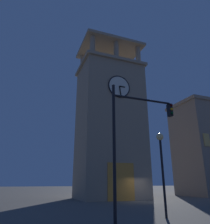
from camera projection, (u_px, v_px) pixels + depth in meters
The scene contains 4 objects.
ground_plane at pixel (145, 202), 21.79m from camera, with size 200.00×200.00×0.00m, color #56544F.
clocktower at pixel (110, 124), 28.36m from camera, with size 8.66×6.83×23.18m.
traffic_signal_mid at pixel (133, 130), 11.20m from camera, with size 3.79×0.41×6.94m.
street_lamp at pixel (161, 156), 12.83m from camera, with size 0.44×0.44×4.80m.
Camera 1 is at (12.25, 20.59, 1.88)m, focal length 34.05 mm.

